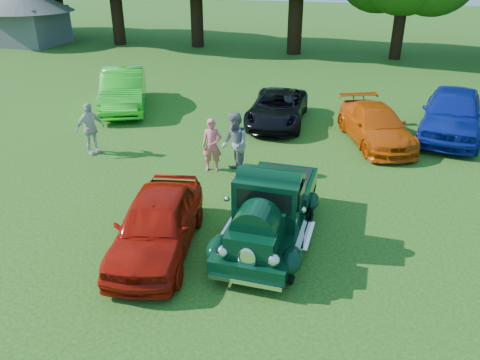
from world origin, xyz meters
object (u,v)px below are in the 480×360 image
(red_convertible, at_px, (157,223))
(back_car_black, at_px, (277,108))
(back_car_lime, at_px, (124,90))
(spectator_pink, at_px, (212,145))
(gazebo, at_px, (28,10))
(back_car_orange, at_px, (376,125))
(hero_pickup, at_px, (270,210))
(back_car_blue, at_px, (453,113))
(spectator_white, at_px, (90,129))
(spectator_grey, at_px, (235,144))

(red_convertible, relative_size, back_car_black, 0.89)
(back_car_lime, distance_m, spectator_pink, 7.57)
(back_car_lime, height_order, gazebo, gazebo)
(back_car_lime, bearing_deg, back_car_orange, -31.99)
(red_convertible, relative_size, back_car_lime, 0.80)
(spectator_pink, bearing_deg, hero_pickup, -63.99)
(back_car_lime, relative_size, gazebo, 0.76)
(back_car_black, height_order, back_car_orange, back_car_orange)
(back_car_black, height_order, back_car_blue, back_car_blue)
(back_car_orange, distance_m, spectator_white, 9.63)
(hero_pickup, bearing_deg, spectator_white, 153.66)
(back_car_black, bearing_deg, hero_pickup, -83.04)
(hero_pickup, bearing_deg, spectator_pink, 128.32)
(red_convertible, height_order, spectator_grey, spectator_grey)
(back_car_blue, distance_m, spectator_white, 12.60)
(hero_pickup, bearing_deg, red_convertible, -152.88)
(gazebo, bearing_deg, back_car_orange, -28.40)
(back_car_blue, height_order, spectator_grey, spectator_grey)
(back_car_black, bearing_deg, gazebo, 145.52)
(back_car_lime, relative_size, back_car_blue, 0.98)
(back_car_blue, bearing_deg, spectator_white, -147.32)
(back_car_orange, distance_m, spectator_grey, 5.50)
(gazebo, bearing_deg, spectator_white, -47.36)
(back_car_blue, bearing_deg, hero_pickup, -110.37)
(back_car_orange, xyz_separation_m, gazebo, (-24.43, 13.21, 1.78))
(hero_pickup, height_order, back_car_blue, back_car_blue)
(back_car_blue, distance_m, spectator_pink, 8.97)
(hero_pickup, xyz_separation_m, gazebo, (-22.32, 20.22, 1.67))
(back_car_lime, bearing_deg, hero_pickup, -70.33)
(spectator_white, relative_size, gazebo, 0.27)
(spectator_pink, bearing_deg, gazebo, 126.99)
(gazebo, bearing_deg, back_car_blue, -23.46)
(back_car_orange, bearing_deg, back_car_lime, 151.56)
(red_convertible, distance_m, back_car_blue, 11.91)
(back_car_blue, bearing_deg, back_car_lime, -169.90)
(back_car_black, distance_m, back_car_blue, 6.31)
(back_car_black, distance_m, spectator_white, 7.03)
(hero_pickup, xyz_separation_m, back_car_blue, (4.71, 8.49, 0.12))
(back_car_black, height_order, spectator_grey, spectator_grey)
(back_car_lime, bearing_deg, spectator_white, -98.78)
(spectator_grey, bearing_deg, gazebo, -161.26)
(back_car_lime, distance_m, back_car_orange, 10.43)
(hero_pickup, xyz_separation_m, back_car_orange, (2.12, 7.01, -0.10))
(back_car_lime, xyz_separation_m, back_car_blue, (12.96, 0.32, 0.05))
(red_convertible, height_order, back_car_lime, back_car_lime)
(back_car_lime, distance_m, back_car_black, 6.67)
(red_convertible, bearing_deg, back_car_lime, 111.70)
(back_car_blue, bearing_deg, red_convertible, -117.20)
(hero_pickup, xyz_separation_m, back_car_lime, (-8.25, 8.17, 0.08))
(back_car_lime, bearing_deg, spectator_pink, -66.58)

